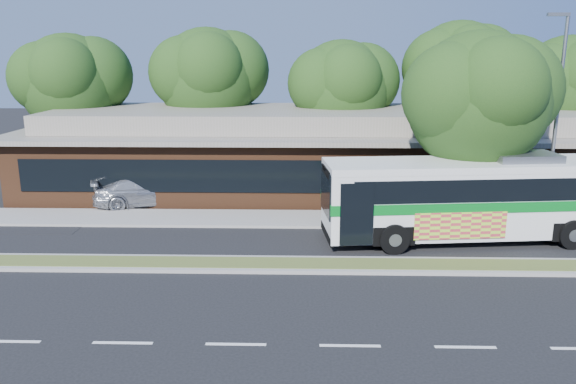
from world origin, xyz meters
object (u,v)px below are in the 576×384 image
(sedan, at_px, (148,190))
(sidewalk_tree, at_px, (487,98))
(lamp_post, at_px, (556,115))
(transit_bus, at_px, (484,192))

(sedan, distance_m, sidewalk_tree, 16.50)
(sidewalk_tree, bearing_deg, sedan, 167.89)
(lamp_post, xyz_separation_m, transit_bus, (-3.50, -2.20, -2.91))
(lamp_post, relative_size, sedan, 1.69)
(lamp_post, bearing_deg, sedan, 171.27)
(sedan, relative_size, sidewalk_tree, 0.64)
(lamp_post, distance_m, sidewalk_tree, 3.26)
(sidewalk_tree, bearing_deg, transit_bus, -101.75)
(lamp_post, distance_m, sedan, 19.23)
(sedan, height_order, sidewalk_tree, sidewalk_tree)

